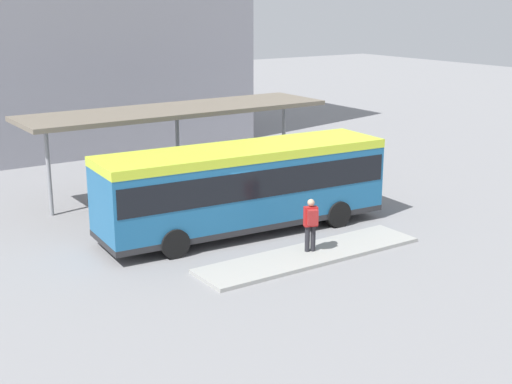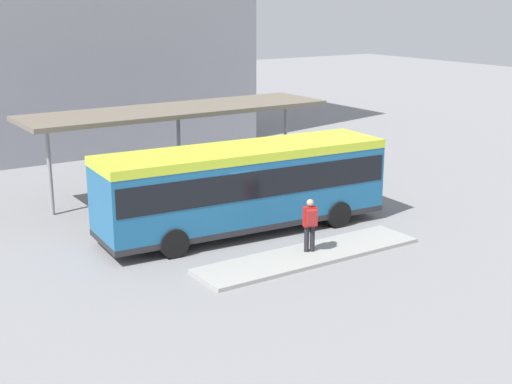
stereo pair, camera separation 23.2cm
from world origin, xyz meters
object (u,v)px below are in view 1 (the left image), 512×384
pedestrian_waiting (311,222)px  bicycle_blue (328,171)px  potted_planter_near_shelter (187,195)px  city_bus (244,183)px  bicycle_black (348,180)px  bicycle_white (337,175)px

pedestrian_waiting → bicycle_blue: pedestrian_waiting is taller
potted_planter_near_shelter → bicycle_blue: bearing=8.5°
bicycle_blue → city_bus: bearing=-67.7°
bicycle_black → potted_planter_near_shelter: bearing=94.7°
pedestrian_waiting → potted_planter_near_shelter: bearing=30.9°
bicycle_blue → potted_planter_near_shelter: (-7.83, -1.17, 0.37)m
pedestrian_waiting → bicycle_white: bearing=-24.3°
bicycle_black → bicycle_white: bearing=5.4°
city_bus → potted_planter_near_shelter: (-0.62, 2.96, -1.02)m
pedestrian_waiting → city_bus: bearing=29.0°
bicycle_black → bicycle_white: (0.03, 0.79, 0.02)m
city_bus → bicycle_blue: size_ratio=6.08×
city_bus → pedestrian_waiting: bearing=-78.2°
bicycle_white → bicycle_blue: bearing=178.3°
bicycle_black → potted_planter_near_shelter: 7.65m
city_bus → potted_planter_near_shelter: bearing=105.7°
city_bus → bicycle_black: size_ratio=6.66×
bicycle_black → bicycle_blue: size_ratio=0.91×
bicycle_black → city_bus: bearing=117.8°
bicycle_blue → pedestrian_waiting: bearing=-50.3°
bicycle_white → bicycle_blue: bicycle_blue is taller
bicycle_black → bicycle_white: 0.79m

